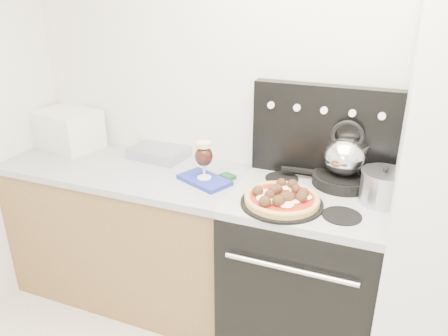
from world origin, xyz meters
The scene contains 15 objects.
room_shell centered at (0.00, 0.29, 1.25)m, with size 3.52×3.01×2.52m.
base_cabinet centered at (-1.02, 1.20, 0.43)m, with size 1.45×0.60×0.86m, color brown.
countertop centered at (-1.02, 1.20, 0.88)m, with size 1.48×0.63×0.04m, color #A4A4B0.
stove_body centered at (0.08, 1.18, 0.44)m, with size 0.76×0.65×0.88m, color black.
cooktop centered at (0.08, 1.18, 0.90)m, with size 0.76×0.65×0.04m, color #ADADB2.
backguard centered at (0.08, 1.45, 1.17)m, with size 0.76×0.08×0.50m, color black.
toaster_oven centered at (-1.54, 1.35, 1.02)m, with size 0.39×0.29×0.24m, color beige.
foil_sheet centered at (-0.90, 1.40, 0.93)m, with size 0.33×0.24×0.07m, color silver.
oven_mitt centered at (-0.49, 1.17, 0.91)m, with size 0.28×0.16×0.02m, color #202C9B.
beer_glass centered at (-0.49, 1.17, 1.03)m, with size 0.10×0.10×0.21m, color black, non-canonical shape.
pizza_pan centered at (-0.02, 1.04, 0.93)m, with size 0.40×0.40×0.01m, color black.
pizza centered at (-0.02, 1.04, 0.96)m, with size 0.36×0.36×0.05m, color #EAA358, non-canonical shape.
skillet centered at (0.21, 1.37, 0.95)m, with size 0.31×0.31×0.06m, color black.
tea_kettle centered at (0.21, 1.37, 1.10)m, with size 0.22×0.22×0.25m, color silver, non-canonical shape.
stock_pot centered at (0.41, 1.23, 1.00)m, with size 0.21×0.21×0.15m, color #ACADBE.
Camera 1 is at (0.41, -0.79, 1.90)m, focal length 35.00 mm.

